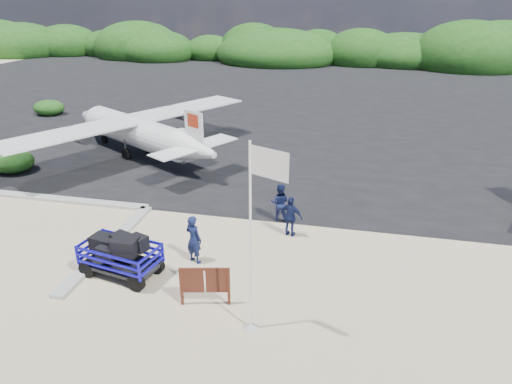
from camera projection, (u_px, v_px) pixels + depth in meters
ground at (205, 282)px, 15.94m from camera, size 160.00×160.00×0.00m
asphalt_apron at (305, 100)px, 42.78m from camera, size 90.00×50.00×0.04m
lagoon at (11, 235)px, 19.04m from camera, size 9.00×7.00×0.40m
vegetation_band at (326, 63)px, 65.15m from camera, size 124.00×8.00×4.40m
baggage_cart at (123, 275)px, 16.37m from camera, size 3.21×2.22×1.47m
flagpole at (251, 328)px, 13.76m from camera, size 1.28×0.93×5.90m
signboard at (206, 304)px, 14.82m from camera, size 1.71×0.53×1.41m
crew_a at (194, 239)px, 16.81m from camera, size 0.82×0.69×1.90m
crew_b at (280, 203)px, 19.91m from camera, size 0.85×0.67×1.73m
crew_c at (291, 217)px, 18.66m from camera, size 1.10×0.67×1.75m
aircraft_small at (241, 83)px, 50.96m from camera, size 8.79×8.79×2.39m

